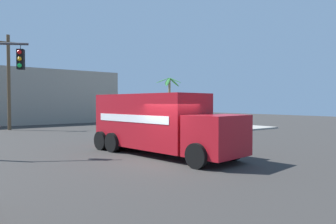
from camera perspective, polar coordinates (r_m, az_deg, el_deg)
The scene contains 6 objects.
ground_plane at distance 13.68m, azimuth 0.12°, elevation -9.04°, with size 100.00×100.00×0.00m, color #33302D.
sidewalk_corner_far at distance 31.87m, azimuth 4.05°, elevation -2.72°, with size 12.32×12.32×0.14m, color #9E998E.
delivery_truck at distance 15.32m, azimuth -1.74°, elevation -2.04°, with size 3.64×8.48×2.98m.
palm_tree_far at distance 34.13m, azimuth 0.26°, elevation 3.45°, with size 2.79×2.96×5.16m.
utility_pole at distance 32.52m, azimuth -27.19°, elevation 5.08°, with size 2.20×0.30×8.82m.
building_backdrop at distance 41.02m, azimuth -24.07°, elevation 2.57°, with size 20.70×6.00×6.49m, color gray.
Camera 1 is at (-8.31, -10.56, 2.57)m, focal length 33.21 mm.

